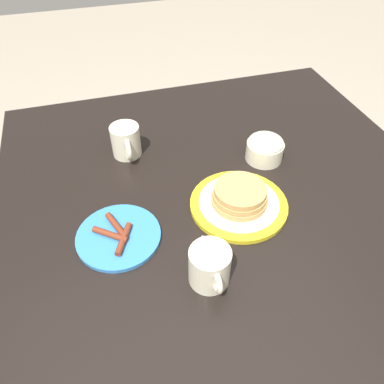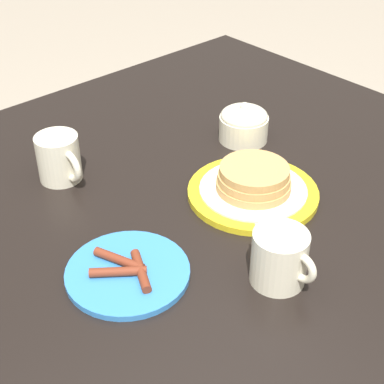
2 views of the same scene
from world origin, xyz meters
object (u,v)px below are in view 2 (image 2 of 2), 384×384
(side_plate_bacon, at_px, (127,272))
(sugar_bowl, at_px, (244,123))
(pancake_plate, at_px, (253,186))
(coffee_mug, at_px, (59,158))
(creamer_pitcher, at_px, (279,256))

(side_plate_bacon, bearing_deg, sugar_bowl, 111.59)
(pancake_plate, relative_size, sugar_bowl, 2.32)
(sugar_bowl, bearing_deg, side_plate_bacon, -68.41)
(side_plate_bacon, relative_size, coffee_mug, 1.70)
(pancake_plate, xyz_separation_m, sugar_bowl, (-0.15, 0.13, 0.02))
(coffee_mug, height_order, creamer_pitcher, creamer_pitcher)
(pancake_plate, height_order, side_plate_bacon, pancake_plate)
(side_plate_bacon, height_order, coffee_mug, coffee_mug)
(pancake_plate, height_order, coffee_mug, coffee_mug)
(pancake_plate, bearing_deg, coffee_mug, -141.18)
(pancake_plate, relative_size, creamer_pitcher, 1.92)
(coffee_mug, relative_size, creamer_pitcher, 0.90)
(pancake_plate, xyz_separation_m, coffee_mug, (-0.27, -0.22, 0.02))
(pancake_plate, height_order, sugar_bowl, sugar_bowl)
(creamer_pitcher, height_order, sugar_bowl, creamer_pitcher)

